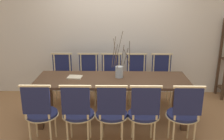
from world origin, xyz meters
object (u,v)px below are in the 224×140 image
Objects in this scene: book_stack at (75,77)px; vase_centerpiece at (119,71)px; dining_table at (112,85)px; chair_near_center at (112,112)px; chair_far_center at (111,77)px.

vase_centerpiece is at bearing 2.14° from book_stack.
chair_near_center is (0.01, -0.74, -0.12)m from dining_table.
vase_centerpiece reaches higher than dining_table.
chair_far_center is at bearing 49.66° from book_stack.
vase_centerpiece is 0.74m from book_stack.
book_stack is (-0.58, -0.69, 0.23)m from chair_far_center.
dining_table is at bearing -145.78° from vase_centerpiece.
vase_centerpiece reaches higher than book_stack.
chair_near_center is 3.87× the size of book_stack.
vase_centerpiece is (0.12, 0.08, 0.21)m from dining_table.
vase_centerpiece reaches higher than chair_far_center.
book_stack is at bearing 128.03° from chair_near_center.
dining_table is 10.01× the size of book_stack.
vase_centerpiece is at bearing 102.67° from chair_far_center.
chair_far_center is 1.27× the size of vase_centerpiece.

